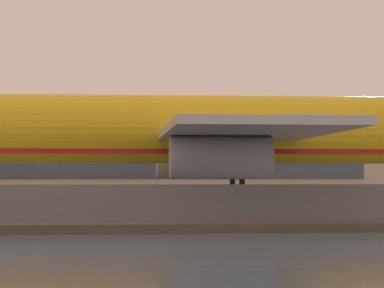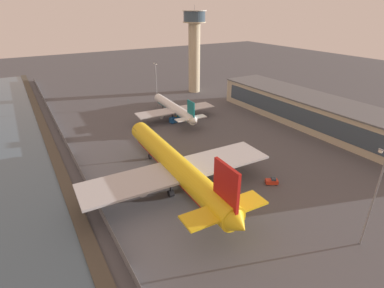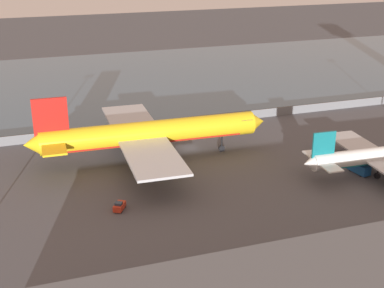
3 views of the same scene
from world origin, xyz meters
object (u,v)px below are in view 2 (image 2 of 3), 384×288
Objects in this scene: ops_van at (176,119)px; baggage_tug at (272,181)px; apron_light_mast_apron_west at (375,195)px; passenger_jet_white_teal at (174,108)px; control_tower at (194,44)px; apron_light_mast_apron_east at (156,82)px; cargo_jet_yellow at (176,166)px.

baggage_tug is at bearing -0.11° from ops_van.
ops_van is 0.27× the size of apron_light_mast_apron_west.
baggage_tug is (57.65, -1.62, -3.50)m from passenger_jet_white_teal.
baggage_tug is at bearing -1.61° from passenger_jet_white_teal.
control_tower is 34.42m from apron_light_mast_apron_east.
passenger_jet_white_teal is 0.90× the size of control_tower.
apron_light_mast_apron_east is (-23.06, 2.34, 9.95)m from ops_van.
passenger_jet_white_teal is at bearing 178.39° from baggage_tug.
passenger_jet_white_teal is at bearing 152.77° from cargo_jet_yellow.
control_tower reaches higher than apron_light_mast_apron_west.
apron_light_mast_apron_east is at bearing 178.27° from apron_light_mast_apron_west.
apron_light_mast_apron_west is (36.16, 21.63, 4.99)m from cargo_jet_yellow.
control_tower reaches higher than ops_van.
cargo_jet_yellow reaches higher than baggage_tug.
apron_light_mast_apron_east is (-65.33, 24.69, 4.77)m from cargo_jet_yellow.
cargo_jet_yellow is 1.47× the size of passenger_jet_white_teal.
baggage_tug is (11.26, 22.25, -5.65)m from cargo_jet_yellow.
baggage_tug is 77.34m from apron_light_mast_apron_east.
cargo_jet_yellow is 15.86× the size of baggage_tug.
apron_light_mast_apron_east is at bearing 178.17° from baggage_tug.
baggage_tug is 98.61m from control_tower.
cargo_jet_yellow is 25.57m from baggage_tug.
baggage_tug is 27.08m from apron_light_mast_apron_west.
baggage_tug is 0.65× the size of ops_van.
cargo_jet_yellow is at bearing -27.23° from passenger_jet_white_teal.
passenger_jet_white_teal is at bearing 159.71° from ops_van.
control_tower is (-32.92, 29.30, 20.29)m from passenger_jet_white_teal.
apron_light_mast_apron_west is at bearing -0.53° from ops_van.
passenger_jet_white_teal is 48.52m from control_tower.
cargo_jet_yellow is at bearing -116.85° from baggage_tug.
ops_van is 25.23m from apron_light_mast_apron_east.
cargo_jet_yellow is at bearing -27.87° from ops_van.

